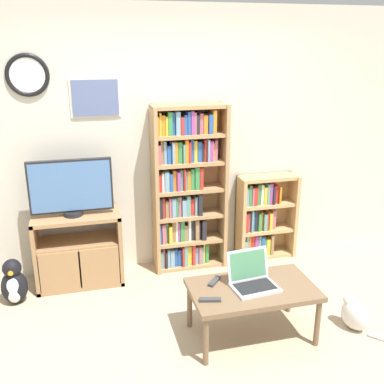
# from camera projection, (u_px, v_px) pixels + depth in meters

# --- Properties ---
(ground_plane) EXTENTS (18.00, 18.00, 0.00)m
(ground_plane) POSITION_uv_depth(u_px,v_px,m) (217.00, 363.00, 3.30)
(ground_plane) COLOR tan
(wall_back) EXTENTS (7.17, 0.09, 2.60)m
(wall_back) POSITION_uv_depth(u_px,v_px,m) (167.00, 141.00, 4.48)
(wall_back) COLOR beige
(wall_back) RESTS_ON ground_plane
(tv_stand) EXTENTS (0.81, 0.41, 0.71)m
(tv_stand) POSITION_uv_depth(u_px,v_px,m) (79.00, 250.00, 4.31)
(tv_stand) COLOR #9E754C
(tv_stand) RESTS_ON ground_plane
(television) EXTENTS (0.75, 0.18, 0.54)m
(television) POSITION_uv_depth(u_px,v_px,m) (71.00, 188.00, 4.10)
(television) COLOR black
(television) RESTS_ON tv_stand
(bookshelf_tall) EXTENTS (0.74, 0.27, 1.69)m
(bookshelf_tall) POSITION_uv_depth(u_px,v_px,m) (186.00, 188.00, 4.51)
(bookshelf_tall) COLOR tan
(bookshelf_tall) RESTS_ON ground_plane
(bookshelf_short) EXTENTS (0.63, 0.24, 0.92)m
(bookshelf_short) POSITION_uv_depth(u_px,v_px,m) (262.00, 217.00, 4.85)
(bookshelf_short) COLOR tan
(bookshelf_short) RESTS_ON ground_plane
(coffee_table) EXTENTS (0.98, 0.57, 0.44)m
(coffee_table) POSITION_uv_depth(u_px,v_px,m) (252.00, 293.00, 3.50)
(coffee_table) COLOR brown
(coffee_table) RESTS_ON ground_plane
(laptop) EXTENTS (0.37, 0.33, 0.27)m
(laptop) POSITION_uv_depth(u_px,v_px,m) (252.00, 278.00, 3.49)
(laptop) COLOR silver
(laptop) RESTS_ON coffee_table
(remote_near_laptop) EXTENTS (0.14, 0.15, 0.02)m
(remote_near_laptop) POSITION_uv_depth(u_px,v_px,m) (214.00, 281.00, 3.55)
(remote_near_laptop) COLOR #38383A
(remote_near_laptop) RESTS_ON coffee_table
(remote_far_from_laptop) EXTENTS (0.17, 0.08, 0.02)m
(remote_far_from_laptop) POSITION_uv_depth(u_px,v_px,m) (210.00, 300.00, 3.30)
(remote_far_from_laptop) COLOR #38383A
(remote_far_from_laptop) RESTS_ON coffee_table
(cat) EXTENTS (0.33, 0.43, 0.30)m
(cat) POSITION_uv_depth(u_px,v_px,m) (354.00, 314.00, 3.67)
(cat) COLOR white
(cat) RESTS_ON ground_plane
(penguin_figurine) EXTENTS (0.23, 0.21, 0.43)m
(penguin_figurine) POSITION_uv_depth(u_px,v_px,m) (14.00, 284.00, 4.01)
(penguin_figurine) COLOR black
(penguin_figurine) RESTS_ON ground_plane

